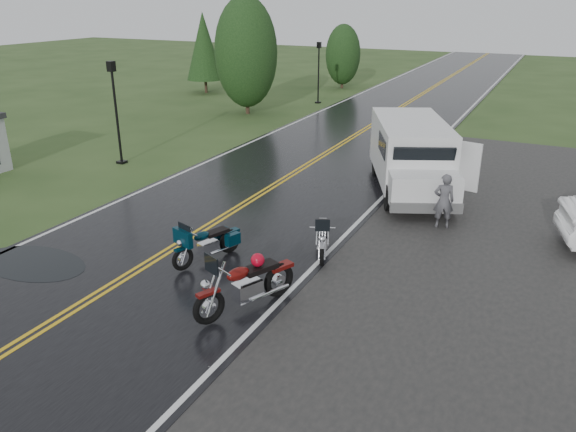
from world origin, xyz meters
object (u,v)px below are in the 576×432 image
Objects in this scene: motorcycle_red at (208,294)px; motorcycle_silver at (322,246)px; motorcycle_teal at (182,250)px; lamp_post_near_left at (116,113)px; person_at_van at (444,202)px; van_white at (392,174)px; lamp_post_far_left at (319,73)px.

motorcycle_silver is (1.01, 3.44, -0.15)m from motorcycle_red.
motorcycle_red is 3.59m from motorcycle_silver.
motorcycle_teal is at bearing 161.62° from motorcycle_red.
motorcycle_teal is 10.44m from lamp_post_near_left.
person_at_van reaches higher than motorcycle_teal.
van_white is (1.39, 7.95, 0.46)m from motorcycle_red.
motorcycle_teal is 1.02× the size of motorcycle_silver.
motorcycle_silver is at bearing 49.12° from motorcycle_teal.
lamp_post_near_left is 15.87m from lamp_post_far_left.
lamp_post_far_left is at bearing 91.43° from motorcycle_silver.
van_white is at bearing -2.47° from lamp_post_near_left.
lamp_post_near_left is (-11.16, 0.48, 0.81)m from van_white.
motorcycle_teal is (-1.90, 1.72, -0.14)m from motorcycle_red.
van_white reaches higher than motorcycle_teal.
lamp_post_near_left is at bearing 163.05° from motorcycle_red.
motorcycle_silver is at bearing -66.52° from lamp_post_far_left.
motorcycle_red is at bearing -128.36° from motorcycle_silver.
motorcycle_red is at bearing 47.08° from person_at_van.
motorcycle_red is 0.62× the size of lamp_post_near_left.
motorcycle_silver is 0.32× the size of van_white.
motorcycle_red is 0.67× the size of lamp_post_far_left.
lamp_post_near_left is at bearing 133.12° from motorcycle_silver.
motorcycle_silver is 1.23× the size of person_at_van.
van_white is (3.29, 6.23, 0.60)m from motorcycle_teal.
lamp_post_far_left reaches higher than motorcycle_teal.
motorcycle_silver is 4.56m from van_white.
motorcycle_teal is 7.51m from person_at_van.
van_white is at bearing -59.97° from lamp_post_far_left.
lamp_post_near_left reaches higher than motorcycle_silver.
van_white reaches higher than motorcycle_silver.
lamp_post_far_left is (-8.01, 24.20, 1.11)m from motorcycle_red.
motorcycle_red is 0.41× the size of van_white.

